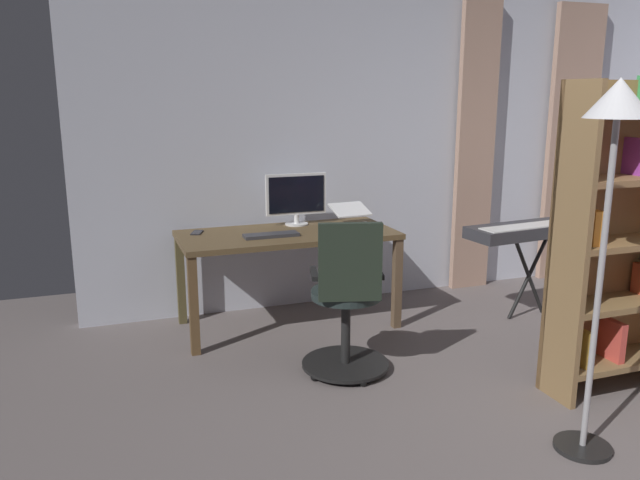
# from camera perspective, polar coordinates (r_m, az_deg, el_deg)

# --- Properties ---
(back_room_partition) EXTENTS (5.67, 0.10, 2.80)m
(back_room_partition) POSITION_cam_1_polar(r_m,az_deg,el_deg) (5.56, 8.70, 9.55)
(back_room_partition) COLOR silver
(back_room_partition) RESTS_ON ground
(curtain_left_panel) EXTENTS (0.51, 0.06, 2.51)m
(curtain_left_panel) POSITION_cam_1_polar(r_m,az_deg,el_deg) (6.37, 21.70, 7.92)
(curtain_left_panel) COLOR tan
(curtain_left_panel) RESTS_ON ground
(curtain_right_panel) EXTENTS (0.36, 0.06, 2.51)m
(curtain_right_panel) POSITION_cam_1_polar(r_m,az_deg,el_deg) (5.74, 13.83, 7.99)
(curtain_right_panel) COLOR tan
(curtain_right_panel) RESTS_ON ground
(desk) EXTENTS (1.59, 0.72, 0.73)m
(desk) POSITION_cam_1_polar(r_m,az_deg,el_deg) (4.69, -2.96, -0.30)
(desk) COLOR brown
(desk) RESTS_ON ground
(office_chair) EXTENTS (0.56, 0.56, 1.00)m
(office_chair) POSITION_cam_1_polar(r_m,az_deg,el_deg) (3.91, 2.46, -5.83)
(office_chair) COLOR black
(office_chair) RESTS_ON ground
(computer_monitor) EXTENTS (0.48, 0.18, 0.40)m
(computer_monitor) POSITION_cam_1_polar(r_m,az_deg,el_deg) (4.90, -2.17, 3.94)
(computer_monitor) COLOR white
(computer_monitor) RESTS_ON desk
(computer_keyboard) EXTENTS (0.40, 0.12, 0.02)m
(computer_keyboard) POSITION_cam_1_polar(r_m,az_deg,el_deg) (4.53, -4.44, 0.44)
(computer_keyboard) COLOR #333338
(computer_keyboard) RESTS_ON desk
(laptop) EXTENTS (0.31, 0.35, 0.17)m
(laptop) POSITION_cam_1_polar(r_m,az_deg,el_deg) (4.84, 3.08, 1.78)
(laptop) COLOR white
(laptop) RESTS_ON desk
(computer_mouse) EXTENTS (0.06, 0.10, 0.04)m
(computer_mouse) POSITION_cam_1_polar(r_m,az_deg,el_deg) (4.48, 0.59, 0.41)
(computer_mouse) COLOR #B7BCC1
(computer_mouse) RESTS_ON desk
(cell_phone_face_up) EXTENTS (0.12, 0.16, 0.01)m
(cell_phone_face_up) POSITION_cam_1_polar(r_m,az_deg,el_deg) (4.72, -11.06, 0.67)
(cell_phone_face_up) COLOR #232328
(cell_phone_face_up) RESTS_ON desk
(bookshelf) EXTENTS (0.88, 0.30, 1.83)m
(bookshelf) POSITION_cam_1_polar(r_m,az_deg,el_deg) (4.06, 25.64, 0.03)
(bookshelf) COLOR olive
(bookshelf) RESTS_ON ground
(piano_keyboard) EXTENTS (1.12, 0.42, 0.76)m
(piano_keyboard) POSITION_cam_1_polar(r_m,az_deg,el_deg) (5.15, 18.65, 0.76)
(piano_keyboard) COLOR black
(piano_keyboard) RESTS_ON ground
(floor_lamp) EXTENTS (0.29, 0.29, 1.80)m
(floor_lamp) POSITION_cam_1_polar(r_m,az_deg,el_deg) (3.13, 24.97, 7.07)
(floor_lamp) COLOR black
(floor_lamp) RESTS_ON ground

